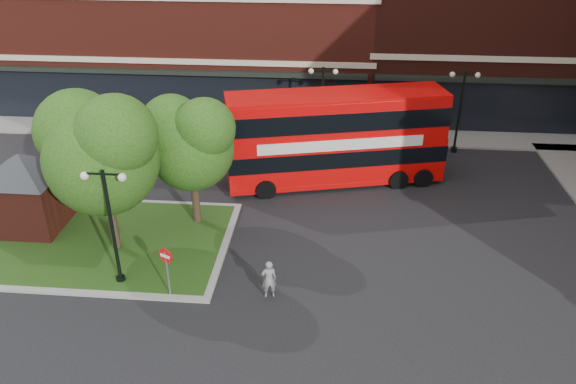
# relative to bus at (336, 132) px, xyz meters

# --- Properties ---
(ground) EXTENTS (120.00, 120.00, 0.00)m
(ground) POSITION_rel_bus_xyz_m (-2.84, -9.95, -2.84)
(ground) COLOR black
(ground) RESTS_ON ground
(pavement_far) EXTENTS (44.00, 3.00, 0.12)m
(pavement_far) POSITION_rel_bus_xyz_m (-2.84, 6.55, -2.78)
(pavement_far) COLOR slate
(pavement_far) RESTS_ON ground
(terrace_far_left) EXTENTS (26.00, 12.00, 14.00)m
(terrace_far_left) POSITION_rel_bus_xyz_m (-10.84, 14.05, 4.16)
(terrace_far_left) COLOR maroon
(terrace_far_left) RESTS_ON ground
(traffic_island) EXTENTS (12.60, 7.60, 0.15)m
(traffic_island) POSITION_rel_bus_xyz_m (-10.84, -6.95, -2.77)
(traffic_island) COLOR gray
(traffic_island) RESTS_ON ground
(kiosk) EXTENTS (6.51, 6.51, 3.60)m
(kiosk) POSITION_rel_bus_xyz_m (-13.84, -5.95, -0.53)
(kiosk) COLOR #471911
(kiosk) RESTS_ON traffic_island
(tree_island_west) EXTENTS (5.40, 4.71, 7.21)m
(tree_island_west) POSITION_rel_bus_xyz_m (-9.44, -7.37, 1.95)
(tree_island_west) COLOR #2D2116
(tree_island_west) RESTS_ON ground
(tree_island_east) EXTENTS (4.46, 3.90, 6.29)m
(tree_island_east) POSITION_rel_bus_xyz_m (-6.42, -4.88, 1.40)
(tree_island_east) COLOR #2D2116
(tree_island_east) RESTS_ON ground
(lamp_island) EXTENTS (1.72, 0.36, 5.00)m
(lamp_island) POSITION_rel_bus_xyz_m (-8.34, -9.75, -0.01)
(lamp_island) COLOR black
(lamp_island) RESTS_ON ground
(lamp_far_left) EXTENTS (1.72, 0.36, 5.00)m
(lamp_far_left) POSITION_rel_bus_xyz_m (-0.84, 4.55, -0.01)
(lamp_far_left) COLOR black
(lamp_far_left) RESTS_ON ground
(lamp_far_right) EXTENTS (1.72, 0.36, 5.00)m
(lamp_far_right) POSITION_rel_bus_xyz_m (7.16, 4.55, -0.01)
(lamp_far_right) COLOR black
(lamp_far_right) RESTS_ON ground
(bus) EXTENTS (11.63, 5.25, 4.33)m
(bus) POSITION_rel_bus_xyz_m (0.00, 0.00, 0.00)
(bus) COLOR red
(bus) RESTS_ON ground
(woman) EXTENTS (0.66, 0.51, 1.62)m
(woman) POSITION_rel_bus_xyz_m (-2.34, -10.07, -2.03)
(woman) COLOR gray
(woman) RESTS_ON ground
(car_silver) EXTENTS (3.91, 1.96, 1.28)m
(car_silver) POSITION_rel_bus_xyz_m (-7.82, 6.05, -2.20)
(car_silver) COLOR #A4A8AC
(car_silver) RESTS_ON ground
(car_white) EXTENTS (4.16, 1.67, 1.34)m
(car_white) POSITION_rel_bus_xyz_m (0.62, 5.99, -2.17)
(car_white) COLOR silver
(car_white) RESTS_ON ground
(no_entry_sign) EXTENTS (0.57, 0.30, 2.21)m
(no_entry_sign) POSITION_rel_bus_xyz_m (-6.14, -10.45, -1.26)
(no_entry_sign) COLOR slate
(no_entry_sign) RESTS_ON ground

